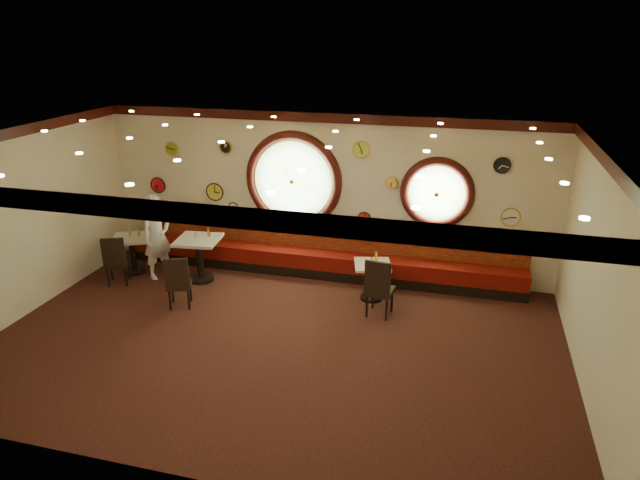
{
  "coord_description": "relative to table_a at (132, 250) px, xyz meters",
  "views": [
    {
      "loc": [
        2.72,
        -7.46,
        4.74
      ],
      "look_at": [
        0.52,
        0.8,
        1.5
      ],
      "focal_mm": 32.0,
      "sensor_mm": 36.0,
      "label": 1
    }
  ],
  "objects": [
    {
      "name": "condiment_c_bottle",
      "position": [
        4.94,
        0.16,
        0.32
      ],
      "size": [
        0.06,
        0.06,
        0.18
      ],
      "primitive_type": "cylinder",
      "color": "gold",
      "rests_on": "table_c"
    },
    {
      "name": "condiment_a_pepper",
      "position": [
        -0.01,
        -0.0,
        0.33
      ],
      "size": [
        0.04,
        0.04,
        0.11
      ],
      "primitive_type": "cylinder",
      "color": "silver",
      "rests_on": "table_a"
    },
    {
      "name": "condiment_a_bottle",
      "position": [
        0.11,
        0.13,
        0.35
      ],
      "size": [
        0.04,
        0.04,
        0.14
      ],
      "primitive_type": "cylinder",
      "color": "gold",
      "rests_on": "table_a"
    },
    {
      "name": "molding_right",
      "position": [
        8.13,
        -1.88,
        2.63
      ],
      "size": [
        0.1,
        6.0,
        0.18
      ],
      "primitive_type": "cube",
      "color": "black",
      "rests_on": "wall_back"
    },
    {
      "name": "condiment_c_salt",
      "position": [
        4.87,
        0.05,
        0.28
      ],
      "size": [
        0.04,
        0.04,
        0.11
      ],
      "primitive_type": "cylinder",
      "color": "#BCBCC1",
      "rests_on": "table_c"
    },
    {
      "name": "table_c",
      "position": [
        4.9,
        0.03,
        -0.03
      ],
      "size": [
        0.77,
        0.77,
        0.7
      ],
      "color": "black",
      "rests_on": "floor"
    },
    {
      "name": "porthole_right_frame",
      "position": [
        5.88,
        1.1,
        1.32
      ],
      "size": [
        1.38,
        0.18,
        1.38
      ],
      "primitive_type": "torus",
      "rotation": [
        1.57,
        0.0,
        0.0
      ],
      "color": "black",
      "rests_on": "wall_back"
    },
    {
      "name": "wall_clock_3",
      "position": [
        5.03,
        1.08,
        1.47
      ],
      "size": [
        0.22,
        0.03,
        0.22
      ],
      "primitive_type": "cylinder",
      "rotation": [
        1.57,
        0.0,
        0.0
      ],
      "color": "#ECCE4E",
      "rests_on": "wall_back"
    },
    {
      "name": "wall_back",
      "position": [
        3.68,
        1.12,
        1.12
      ],
      "size": [
        9.0,
        0.02,
        3.2
      ],
      "primitive_type": "cube",
      "color": "beige",
      "rests_on": "floor"
    },
    {
      "name": "chair_c",
      "position": [
        5.12,
        -0.61,
        0.13
      ],
      "size": [
        0.5,
        0.5,
        0.66
      ],
      "rotation": [
        0.0,
        0.0,
        -0.12
      ],
      "color": "black",
      "rests_on": "floor"
    },
    {
      "name": "porthole_right_glass",
      "position": [
        5.88,
        1.12,
        1.32
      ],
      "size": [
        1.1,
        0.02,
        1.1
      ],
      "primitive_type": "cylinder",
      "rotation": [
        1.57,
        0.0,
        0.0
      ],
      "color": "#90C576",
      "rests_on": "wall_back"
    },
    {
      "name": "porthole_left_frame",
      "position": [
        3.08,
        1.1,
        1.37
      ],
      "size": [
        1.98,
        0.18,
        1.98
      ],
      "primitive_type": "torus",
      "rotation": [
        1.57,
        0.0,
        0.0
      ],
      "color": "black",
      "rests_on": "wall_back"
    },
    {
      "name": "wall_clock_7",
      "position": [
        6.98,
        1.08,
        1.92
      ],
      "size": [
        0.28,
        0.03,
        0.28
      ],
      "primitive_type": "cylinder",
      "rotation": [
        1.57,
        0.0,
        0.0
      ],
      "color": "black",
      "rests_on": "wall_back"
    },
    {
      "name": "table_a",
      "position": [
        0.0,
        0.0,
        0.0
      ],
      "size": [
        0.91,
        0.91,
        0.76
      ],
      "color": "black",
      "rests_on": "floor"
    },
    {
      "name": "waiter",
      "position": [
        0.63,
        -0.05,
        0.38
      ],
      "size": [
        0.64,
        0.74,
        1.71
      ],
      "primitive_type": "imported",
      "rotation": [
        0.0,
        0.0,
        1.12
      ],
      "color": "white",
      "rests_on": "floor"
    },
    {
      "name": "wall_front",
      "position": [
        3.68,
        -4.88,
        1.12
      ],
      "size": [
        9.0,
        0.02,
        3.2
      ],
      "primitive_type": "cube",
      "color": "beige",
      "rests_on": "floor"
    },
    {
      "name": "floor",
      "position": [
        3.68,
        -1.88,
        -0.48
      ],
      "size": [
        9.0,
        6.0,
        0.0
      ],
      "primitive_type": "cube",
      "color": "black",
      "rests_on": "ground"
    },
    {
      "name": "wall_clock_9",
      "position": [
        4.53,
        1.08,
        0.72
      ],
      "size": [
        0.24,
        0.03,
        0.24
      ],
      "primitive_type": "cylinder",
      "rotation": [
        1.57,
        0.0,
        0.0
      ],
      "color": "red",
      "rests_on": "wall_back"
    },
    {
      "name": "wall_clock_1",
      "position": [
        1.78,
        1.08,
        0.72
      ],
      "size": [
        0.2,
        0.03,
        0.2
      ],
      "primitive_type": "cylinder",
      "rotation": [
        1.57,
        0.0,
        0.0
      ],
      "color": "white",
      "rests_on": "wall_back"
    },
    {
      "name": "molding_front",
      "position": [
        3.68,
        -4.83,
        2.63
      ],
      "size": [
        9.0,
        0.1,
        0.18
      ],
      "primitive_type": "cube",
      "color": "black",
      "rests_on": "wall_back"
    },
    {
      "name": "banquette_back",
      "position": [
        3.68,
        1.06,
        0.27
      ],
      "size": [
        8.0,
        0.1,
        0.55
      ],
      "primitive_type": "cube",
      "color": "#63070E",
      "rests_on": "wall_back"
    },
    {
      "name": "wall_left",
      "position": [
        -0.82,
        -1.88,
        1.12
      ],
      "size": [
        0.02,
        6.0,
        3.2
      ],
      "primitive_type": "cube",
      "color": "beige",
      "rests_on": "floor"
    },
    {
      "name": "banquette_seat",
      "position": [
        3.68,
        0.84,
        -0.13
      ],
      "size": [
        8.0,
        0.55,
        0.3
      ],
      "primitive_type": "cube",
      "color": "#5E0C08",
      "rests_on": "banquette_base"
    },
    {
      "name": "wall_right",
      "position": [
        8.18,
        -1.88,
        1.12
      ],
      "size": [
        0.02,
        6.0,
        3.2
      ],
      "primitive_type": "cube",
      "color": "beige",
      "rests_on": "floor"
    },
    {
      "name": "condiment_c_pepper",
      "position": [
        4.92,
        -0.0,
        0.27
      ],
      "size": [
        0.03,
        0.03,
        0.09
      ],
      "primitive_type": "cylinder",
      "color": "silver",
      "rests_on": "table_c"
    },
    {
      "name": "chair_b",
      "position": [
        1.66,
        -1.19,
        0.08
      ],
      "size": [
        0.53,
        0.53,
        0.61
      ],
      "rotation": [
        0.0,
        0.0,
        0.37
      ],
      "color": "black",
      "rests_on": "floor"
    },
    {
      "name": "condiment_b_salt",
      "position": [
        1.42,
        0.06,
        0.44
      ],
      "size": [
        0.03,
        0.03,
        0.09
      ],
      "primitive_type": "cylinder",
      "color": "silver",
      "rests_on": "table_b"
    },
    {
      "name": "wall_clock_6",
      "position": [
        1.38,
        1.08,
        1.02
      ],
      "size": [
        0.36,
        0.03,
        0.36
      ],
      "primitive_type": "cylinder",
      "rotation": [
        1.57,
        0.0,
        0.0
      ],
      "color": "yellow",
      "rests_on": "wall_back"
    },
    {
      "name": "ceiling",
      "position": [
        3.68,
        -1.88,
        2.72
      ],
      "size": [
        9.0,
        6.0,
        0.02
      ],
      "primitive_type": "cube",
      "color": "#BA8934",
      "rests_on": "wall_back"
    },
    {
      "name": "wall_clock_2",
      "position": [
        7.23,
        1.08,
        0.97
      ],
      "size": [
        0.34,
        0.03,
        0.34
      ],
      "primitive_type": "cylinder",
      "rotation": [
        1.57,
        0.0,
        0.0
      ],
      "color": "white",
      "rests_on": "wall_back"
    },
    {
      "name": "condiment_b_bottle",
      "position": [
        1.65,
        0.14,
        0.49
      ],
      "size": [
        0.06,
        0.06,
        0.18
      ],
      "primitive_type": "cylinder",
      "color": "#C7842F",
      "rests_on": "table_b"
    },
    {
      "name": "table_b",
      "position": [
        1.49,
        -0.01,
        0.07
      ],
      "size": [
        0.88,
        0.88,
        0.88
      ],
      "color": "black",
      "rests_on": "floor"
    },
    {
      "name": "porthole_left_ring",
      "position": [
        3.08,
        1.07,
        1.37
      ],
      "size": [
        1.61,
        0.03,
        1.61
      ],
      "primitive_type": "torus",
      "rotation": [
        1.57,
        0.0,
        0.0
      ],
      "color": "gold",
      "rests_on": "wall_back"
    },
    {
      "name": "porthole_right_ring",
      "position": [
        5.88,
        1.07,
        1.32
      ],
      "size": [
        1.09,
        0.03,
        1.09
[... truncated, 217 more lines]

